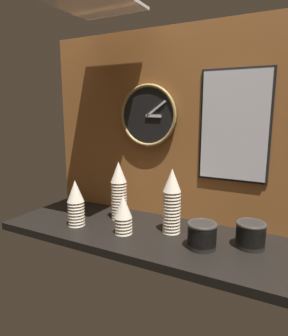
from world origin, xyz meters
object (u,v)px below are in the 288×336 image
(cup_stack_center_left, at_px, (119,190))
(wall_clock, at_px, (148,116))
(cup_stack_left, at_px, (76,203))
(bowl_stack_right, at_px, (202,235))
(menu_board, at_px, (234,126))
(bowl_stack_far_right, at_px, (251,234))
(cup_stack_center, at_px, (123,214))
(cup_stack_center_right, at_px, (172,201))

(cup_stack_center_left, relative_size, wall_clock, 0.94)
(cup_stack_left, relative_size, bowl_stack_right, 1.85)
(cup_stack_left, bearing_deg, cup_stack_center_left, 52.43)
(menu_board, bearing_deg, bowl_stack_far_right, -54.07)
(cup_stack_center_left, xyz_separation_m, bowl_stack_far_right, (0.72, -0.03, -0.10))
(cup_stack_center, bearing_deg, menu_board, 35.84)
(cup_stack_center_left, relative_size, cup_stack_center, 1.66)
(cup_stack_center_right, xyz_separation_m, cup_stack_left, (-0.49, -0.15, -0.04))
(cup_stack_center_right, height_order, cup_stack_left, cup_stack_center_right)
(cup_stack_left, bearing_deg, cup_stack_center_right, 17.33)
(cup_stack_left, xyz_separation_m, wall_clock, (0.26, 0.35, 0.46))
(bowl_stack_far_right, relative_size, menu_board, 0.24)
(menu_board, bearing_deg, cup_stack_center, -144.16)
(cup_stack_center, height_order, bowl_stack_right, cup_stack_center)
(bowl_stack_right, relative_size, wall_clock, 0.38)
(cup_stack_center, bearing_deg, bowl_stack_right, 3.85)
(cup_stack_center_left, height_order, wall_clock, wall_clock)
(cup_stack_center_right, relative_size, wall_clock, 0.94)
(cup_stack_left, xyz_separation_m, cup_stack_center, (0.28, 0.03, -0.02))
(cup_stack_center_right, bearing_deg, bowl_stack_right, -27.52)
(menu_board, bearing_deg, wall_clock, -178.94)
(cup_stack_center_right, distance_m, bowl_stack_far_right, 0.40)
(cup_stack_center_right, height_order, menu_board, menu_board)
(cup_stack_center_left, height_order, cup_stack_center, cup_stack_center_left)
(cup_stack_center, distance_m, menu_board, 0.71)
(menu_board, bearing_deg, bowl_stack_right, -100.20)
(bowl_stack_right, distance_m, wall_clock, 0.73)
(bowl_stack_far_right, height_order, menu_board, menu_board)
(bowl_stack_far_right, distance_m, menu_board, 0.53)
(cup_stack_left, bearing_deg, bowl_stack_right, 4.51)
(cup_stack_center_left, relative_size, cup_stack_left, 1.33)
(cup_stack_center_right, relative_size, menu_board, 0.59)
(cup_stack_center_right, xyz_separation_m, bowl_stack_far_right, (0.38, 0.01, -0.10))
(cup_stack_left, bearing_deg, bowl_stack_far_right, 10.57)
(cup_stack_center_left, bearing_deg, menu_board, 15.29)
(bowl_stack_right, height_order, menu_board, menu_board)
(cup_stack_center, height_order, bowl_stack_far_right, cup_stack_center)
(bowl_stack_right, bearing_deg, menu_board, 79.80)
(cup_stack_left, height_order, wall_clock, wall_clock)
(cup_stack_center_left, bearing_deg, cup_stack_center, -51.61)
(cup_stack_center, bearing_deg, wall_clock, 94.73)
(cup_stack_left, distance_m, bowl_stack_right, 0.69)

